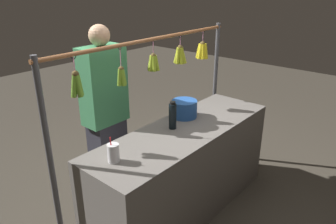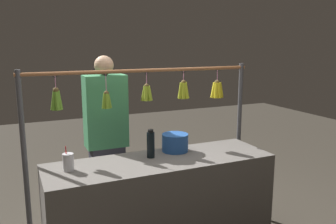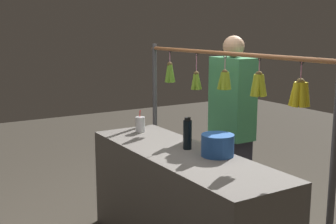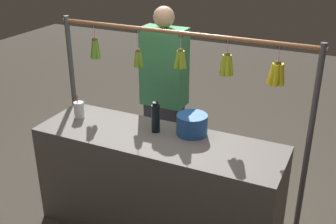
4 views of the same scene
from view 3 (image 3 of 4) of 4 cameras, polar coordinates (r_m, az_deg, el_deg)
market_counter at (r=3.51m, az=1.75°, el=-11.87°), size 1.94×0.60×0.85m
display_rack at (r=3.47m, az=7.58°, el=0.54°), size 2.18×0.14×1.62m
water_bottle at (r=3.43m, az=2.49°, el=-2.83°), size 0.07×0.07×0.25m
blue_bucket at (r=3.28m, az=6.35°, el=-4.23°), size 0.24×0.24×0.16m
drink_cup at (r=4.01m, az=-3.57°, el=-1.59°), size 0.09×0.09×0.20m
vendor_person at (r=4.01m, az=8.09°, el=-2.81°), size 0.41×0.22×1.71m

